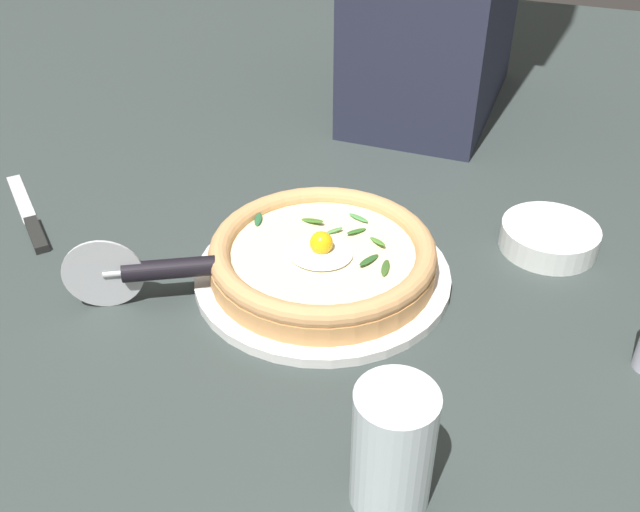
{
  "coord_description": "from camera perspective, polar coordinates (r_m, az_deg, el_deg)",
  "views": [
    {
      "loc": [
        -0.21,
        0.62,
        0.5
      ],
      "look_at": [
        0.0,
        0.01,
        0.03
      ],
      "focal_mm": 39.93,
      "sensor_mm": 36.0,
      "label": 1
    }
  ],
  "objects": [
    {
      "name": "ground_plane",
      "position": [
        0.84,
        0.38,
        -2.36
      ],
      "size": [
        2.4,
        2.4,
        0.03
      ],
      "primitive_type": "cube",
      "color": "#343D3B",
      "rests_on": "ground"
    },
    {
      "name": "pizza_plate",
      "position": [
        0.82,
        -0.0,
        -1.48
      ],
      "size": [
        0.29,
        0.29,
        0.01
      ],
      "primitive_type": "cylinder",
      "color": "white",
      "rests_on": "ground"
    },
    {
      "name": "pizza",
      "position": [
        0.8,
        0.0,
        0.07
      ],
      "size": [
        0.26,
        0.26,
        0.05
      ],
      "color": "tan",
      "rests_on": "pizza_plate"
    },
    {
      "name": "side_bowl",
      "position": [
        0.91,
        17.88,
        1.44
      ],
      "size": [
        0.12,
        0.12,
        0.03
      ],
      "primitive_type": "cylinder",
      "color": "white",
      "rests_on": "ground"
    },
    {
      "name": "pizza_cutter",
      "position": [
        0.79,
        -13.63,
        -1.15
      ],
      "size": [
        0.15,
        0.09,
        0.09
      ],
      "color": "silver",
      "rests_on": "ground"
    },
    {
      "name": "table_knife",
      "position": [
        0.99,
        -22.15,
        2.57
      ],
      "size": [
        0.17,
        0.16,
        0.01
      ],
      "color": "silver",
      "rests_on": "ground"
    },
    {
      "name": "drinking_glass",
      "position": [
        0.58,
        5.8,
        -15.65
      ],
      "size": [
        0.07,
        0.07,
        0.12
      ],
      "color": "silver",
      "rests_on": "ground"
    }
  ]
}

